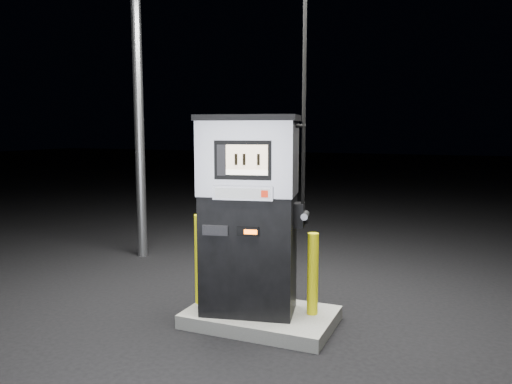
% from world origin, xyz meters
% --- Properties ---
extents(ground, '(80.00, 80.00, 0.00)m').
position_xyz_m(ground, '(0.00, 0.00, 0.00)').
color(ground, black).
rests_on(ground, ground).
extents(pump_island, '(1.60, 1.00, 0.15)m').
position_xyz_m(pump_island, '(0.00, 0.00, 0.07)').
color(pump_island, slate).
rests_on(pump_island, ground).
extents(fuel_dispenser, '(1.24, 0.84, 4.45)m').
position_xyz_m(fuel_dispenser, '(-0.11, -0.06, 1.25)').
color(fuel_dispenser, black).
rests_on(fuel_dispenser, pump_island).
extents(bollard_left, '(0.18, 0.18, 1.03)m').
position_xyz_m(bollard_left, '(-0.74, -0.03, 0.67)').
color(bollard_left, '#F6F00D').
rests_on(bollard_left, pump_island).
extents(bollard_right, '(0.12, 0.12, 0.90)m').
position_xyz_m(bollard_right, '(0.55, 0.13, 0.60)').
color(bollard_right, '#F6F00D').
rests_on(bollard_right, pump_island).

